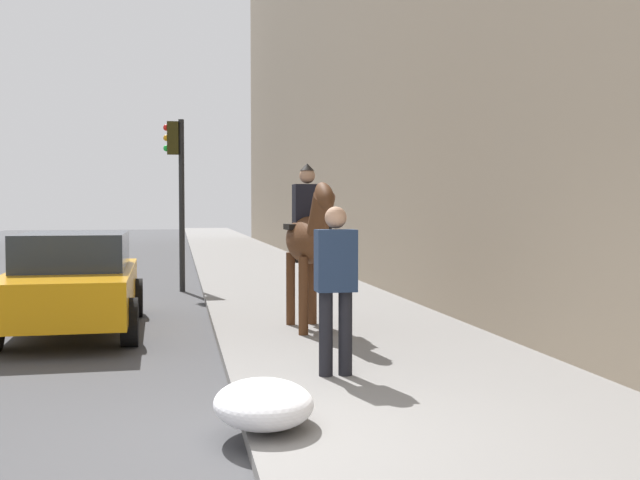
# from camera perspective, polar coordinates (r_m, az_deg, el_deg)

# --- Properties ---
(sidewalk_slab) EXTENTS (120.00, 3.66, 0.12)m
(sidewalk_slab) POSITION_cam_1_polar(r_m,az_deg,el_deg) (6.08, 12.56, -14.29)
(sidewalk_slab) COLOR slate
(sidewalk_slab) RESTS_ON ground
(mounted_horse_near) EXTENTS (2.15, 0.62, 2.31)m
(mounted_horse_near) POSITION_cam_1_polar(r_m,az_deg,el_deg) (10.32, -0.83, 0.22)
(mounted_horse_near) COLOR #4C2B16
(mounted_horse_near) RESTS_ON sidewalk_slab
(pedestrian_greeting) EXTENTS (0.26, 0.40, 1.70)m
(pedestrian_greeting) POSITION_cam_1_polar(r_m,az_deg,el_deg) (7.52, 1.20, -2.96)
(pedestrian_greeting) COLOR black
(pedestrian_greeting) RESTS_ON sidewalk_slab
(car_mid_lane) EXTENTS (4.44, 1.99, 1.44)m
(car_mid_lane) POSITION_cam_1_polar(r_m,az_deg,el_deg) (11.56, -18.19, -2.87)
(car_mid_lane) COLOR orange
(car_mid_lane) RESTS_ON ground
(traffic_light_near_curb) EXTENTS (0.20, 0.44, 3.71)m
(traffic_light_near_curb) POSITION_cam_1_polar(r_m,az_deg,el_deg) (16.47, -10.78, 4.78)
(traffic_light_near_curb) COLOR black
(traffic_light_near_curb) RESTS_ON ground
(snow_pile_near) EXTENTS (1.01, 0.77, 0.35)m
(snow_pile_near) POSITION_cam_1_polar(r_m,az_deg,el_deg) (5.95, -4.31, -12.27)
(snow_pile_near) COLOR white
(snow_pile_near) RESTS_ON sidewalk_slab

